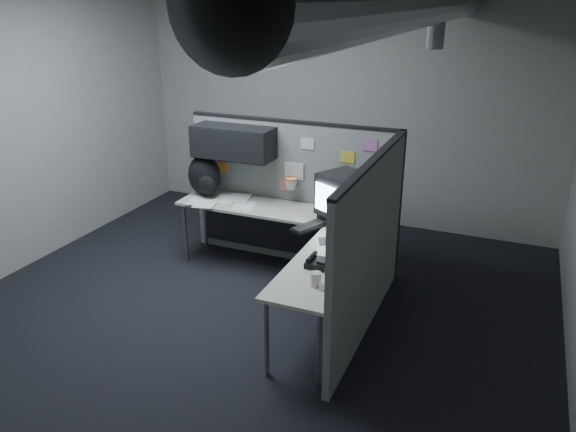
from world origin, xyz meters
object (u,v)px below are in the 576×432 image
at_px(keyboard, 310,226).
at_px(phone, 317,262).
at_px(desk, 291,232).
at_px(monitor, 345,198).
at_px(backpack, 205,176).

distance_m(keyboard, phone, 0.84).
height_order(desk, keyboard, keyboard).
height_order(keyboard, phone, phone).
distance_m(monitor, backpack, 1.71).
bearing_deg(monitor, backpack, 158.79).
xyz_separation_m(monitor, phone, (0.10, -1.04, -0.23)).
height_order(desk, monitor, monitor).
bearing_deg(keyboard, backpack, 142.34).
bearing_deg(backpack, phone, -52.62).
distance_m(desk, keyboard, 0.30).
bearing_deg(backpack, desk, -34.62).
bearing_deg(monitor, phone, -101.28).
xyz_separation_m(desk, monitor, (0.51, 0.19, 0.38)).
bearing_deg(desk, keyboard, -20.57).
bearing_deg(phone, desk, 136.50).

